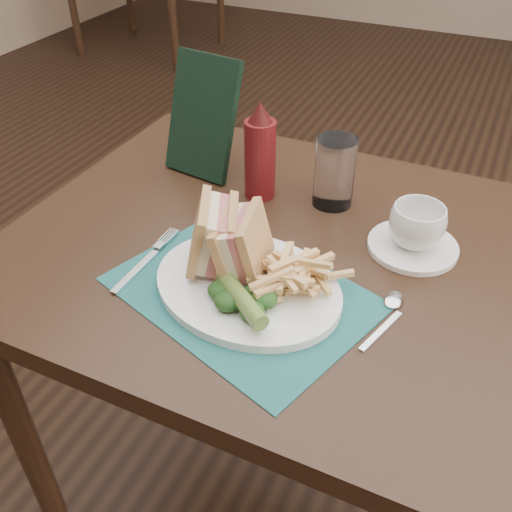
{
  "coord_description": "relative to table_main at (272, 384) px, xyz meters",
  "views": [
    {
      "loc": [
        0.3,
        -1.23,
        1.33
      ],
      "look_at": [
        0.01,
        -0.61,
        0.8
      ],
      "focal_mm": 40.0,
      "sensor_mm": 36.0,
      "label": 1
    }
  ],
  "objects": [
    {
      "name": "floor",
      "position": [
        0.0,
        0.5,
        -0.38
      ],
      "size": [
        7.0,
        7.0,
        0.0
      ],
      "primitive_type": "plane",
      "color": "black",
      "rests_on": "ground"
    },
    {
      "name": "wall_back",
      "position": [
        0.0,
        4.0,
        -0.38
      ],
      "size": [
        6.0,
        0.0,
        6.0
      ],
      "primitive_type": "plane",
      "rotation": [
        1.57,
        0.0,
        0.0
      ],
      "color": "tan",
      "rests_on": "ground"
    },
    {
      "name": "table_main",
      "position": [
        0.0,
        0.0,
        0.0
      ],
      "size": [
        0.9,
        0.75,
        0.75
      ],
      "primitive_type": null,
      "color": "black",
      "rests_on": "ground"
    },
    {
      "name": "placemat",
      "position": [
        0.01,
        -0.14,
        0.38
      ],
      "size": [
        0.44,
        0.38,
        0.0
      ],
      "primitive_type": "cube",
      "rotation": [
        0.0,
        0.0,
        -0.32
      ],
      "color": "#1C5B5A",
      "rests_on": "table_main"
    },
    {
      "name": "plate",
      "position": [
        0.01,
        -0.14,
        0.38
      ],
      "size": [
        0.34,
        0.29,
        0.01
      ],
      "primitive_type": null,
      "rotation": [
        0.0,
        0.0,
        -0.2
      ],
      "color": "white",
      "rests_on": "placemat"
    },
    {
      "name": "sandwich_half_a",
      "position": [
        -0.08,
        -0.12,
        0.45
      ],
      "size": [
        0.12,
        0.13,
        0.11
      ],
      "primitive_type": null,
      "rotation": [
        0.0,
        0.24,
        0.43
      ],
      "color": "tan",
      "rests_on": "plate"
    },
    {
      "name": "sandwich_half_b",
      "position": [
        -0.03,
        -0.12,
        0.45
      ],
      "size": [
        0.1,
        0.12,
        0.11
      ],
      "primitive_type": null,
      "rotation": [
        0.0,
        -0.24,
        0.19
      ],
      "color": "tan",
      "rests_on": "plate"
    },
    {
      "name": "kale_garnish",
      "position": [
        0.02,
        -0.19,
        0.41
      ],
      "size": [
        0.11,
        0.08,
        0.03
      ],
      "primitive_type": null,
      "color": "#163714",
      "rests_on": "plate"
    },
    {
      "name": "pickle_spear",
      "position": [
        0.03,
        -0.19,
        0.41
      ],
      "size": [
        0.11,
        0.09,
        0.03
      ],
      "primitive_type": "cylinder",
      "rotation": [
        1.54,
        0.0,
        0.91
      ],
      "color": "#516F2A",
      "rests_on": "plate"
    },
    {
      "name": "fries_pile",
      "position": [
        0.08,
        -0.13,
        0.42
      ],
      "size": [
        0.18,
        0.2,
        0.06
      ],
      "primitive_type": null,
      "color": "#DFB46F",
      "rests_on": "plate"
    },
    {
      "name": "fork",
      "position": [
        -0.17,
        -0.14,
        0.38
      ],
      "size": [
        0.04,
        0.17,
        0.01
      ],
      "primitive_type": null,
      "rotation": [
        0.0,
        0.0,
        -0.01
      ],
      "color": "silver",
      "rests_on": "placemat"
    },
    {
      "name": "spoon",
      "position": [
        0.22,
        -0.11,
        0.38
      ],
      "size": [
        0.08,
        0.15,
        0.01
      ],
      "primitive_type": null,
      "rotation": [
        0.0,
        0.0,
        -0.3
      ],
      "color": "silver",
      "rests_on": "table_main"
    },
    {
      "name": "saucer",
      "position": [
        0.22,
        0.08,
        0.38
      ],
      "size": [
        0.18,
        0.18,
        0.01
      ],
      "primitive_type": "cylinder",
      "rotation": [
        0.0,
        0.0,
        -0.22
      ],
      "color": "white",
      "rests_on": "table_main"
    },
    {
      "name": "coffee_cup",
      "position": [
        0.22,
        0.08,
        0.42
      ],
      "size": [
        0.13,
        0.13,
        0.07
      ],
      "primitive_type": "imported",
      "rotation": [
        0.0,
        0.0,
        0.77
      ],
      "color": "white",
      "rests_on": "saucer"
    },
    {
      "name": "drinking_glass",
      "position": [
        0.05,
        0.16,
        0.44
      ],
      "size": [
        0.08,
        0.08,
        0.13
      ],
      "primitive_type": "cylinder",
      "rotation": [
        0.0,
        0.0,
        0.13
      ],
      "color": "silver",
      "rests_on": "table_main"
    },
    {
      "name": "ketchup_bottle",
      "position": [
        -0.09,
        0.13,
        0.47
      ],
      "size": [
        0.06,
        0.06,
        0.19
      ],
      "primitive_type": null,
      "rotation": [
        0.0,
        0.0,
        0.02
      ],
      "color": "#530E11",
      "rests_on": "table_main"
    },
    {
      "name": "check_presenter",
      "position": [
        -0.23,
        0.17,
        0.49
      ],
      "size": [
        0.15,
        0.11,
        0.23
      ],
      "primitive_type": "cube",
      "rotation": [
        -0.31,
        0.0,
        -0.14
      ],
      "color": "black",
      "rests_on": "table_main"
    }
  ]
}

